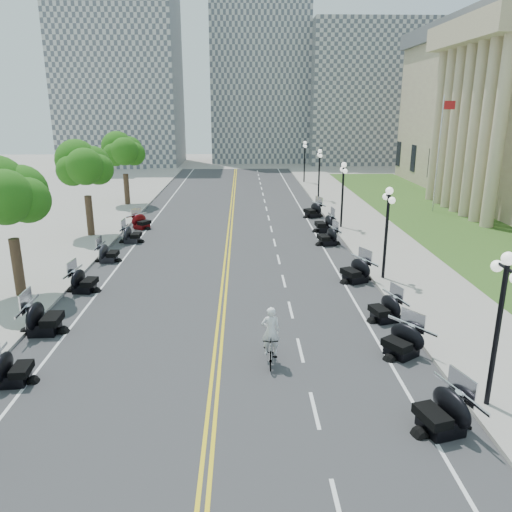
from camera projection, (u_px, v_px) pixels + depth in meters
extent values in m
plane|color=gray|center=(222.00, 311.00, 23.10)|extent=(160.00, 160.00, 0.00)
cube|color=#333335|center=(228.00, 251.00, 32.67)|extent=(16.00, 90.00, 0.01)
cube|color=yellow|center=(226.00, 251.00, 32.67)|extent=(0.12, 90.00, 0.00)
cube|color=yellow|center=(230.00, 251.00, 32.67)|extent=(0.12, 90.00, 0.00)
cube|color=white|center=(325.00, 250.00, 32.84)|extent=(0.12, 90.00, 0.00)
cube|color=white|center=(130.00, 251.00, 32.51)|extent=(0.12, 90.00, 0.00)
cube|color=white|center=(338.00, 509.00, 11.69)|extent=(0.12, 2.00, 0.00)
cube|color=white|center=(315.00, 410.00, 15.52)|extent=(0.12, 2.00, 0.00)
cube|color=white|center=(300.00, 350.00, 19.35)|extent=(0.12, 2.00, 0.00)
cube|color=white|center=(291.00, 310.00, 23.18)|extent=(0.12, 2.00, 0.00)
cube|color=white|center=(284.00, 281.00, 27.01)|extent=(0.12, 2.00, 0.00)
cube|color=white|center=(279.00, 259.00, 30.84)|extent=(0.12, 2.00, 0.00)
cube|color=white|center=(275.00, 242.00, 34.67)|extent=(0.12, 2.00, 0.00)
cube|color=white|center=(271.00, 229.00, 38.50)|extent=(0.12, 2.00, 0.00)
cube|color=white|center=(269.00, 218.00, 42.33)|extent=(0.12, 2.00, 0.00)
cube|color=white|center=(266.00, 209.00, 46.16)|extent=(0.12, 2.00, 0.00)
cube|color=white|center=(265.00, 201.00, 49.99)|extent=(0.12, 2.00, 0.00)
cube|color=white|center=(263.00, 194.00, 53.82)|extent=(0.12, 2.00, 0.00)
cube|color=white|center=(262.00, 188.00, 57.65)|extent=(0.12, 2.00, 0.00)
cube|color=white|center=(260.00, 183.00, 61.48)|extent=(0.12, 2.00, 0.00)
cube|color=white|center=(259.00, 179.00, 65.31)|extent=(0.12, 2.00, 0.00)
cube|color=white|center=(258.00, 175.00, 69.14)|extent=(0.12, 2.00, 0.00)
cube|color=white|center=(257.00, 171.00, 72.97)|extent=(0.12, 2.00, 0.00)
cube|color=#9E9991|center=(387.00, 249.00, 32.93)|extent=(5.00, 90.00, 0.15)
cube|color=#9E9991|center=(66.00, 251.00, 32.38)|extent=(5.00, 90.00, 0.15)
cube|color=#356023|center=(444.00, 222.00, 40.77)|extent=(9.00, 60.00, 0.10)
cube|color=gray|center=(121.00, 81.00, 78.27)|extent=(18.00, 14.00, 26.00)
cube|color=gray|center=(259.00, 70.00, 84.00)|extent=(16.00, 12.00, 30.00)
cube|color=gray|center=(368.00, 95.00, 82.75)|extent=(20.00, 14.00, 22.00)
imported|color=#A51414|center=(271.00, 349.00, 18.25)|extent=(0.63, 1.93, 1.15)
imported|color=silver|center=(271.00, 311.00, 17.82)|extent=(0.68, 0.45, 1.86)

